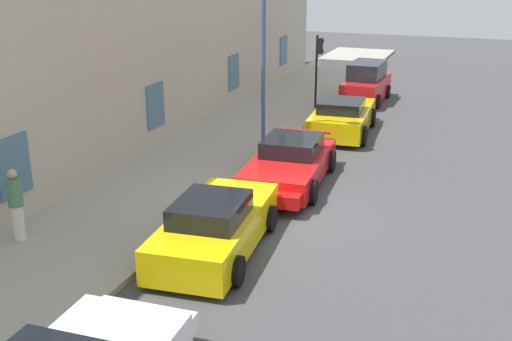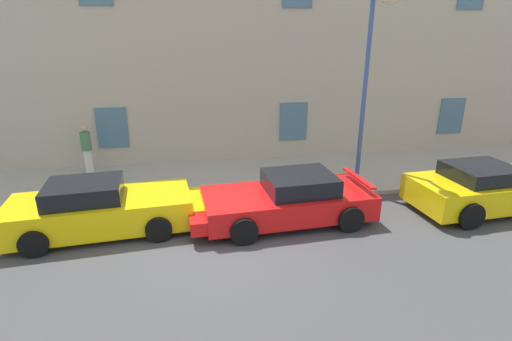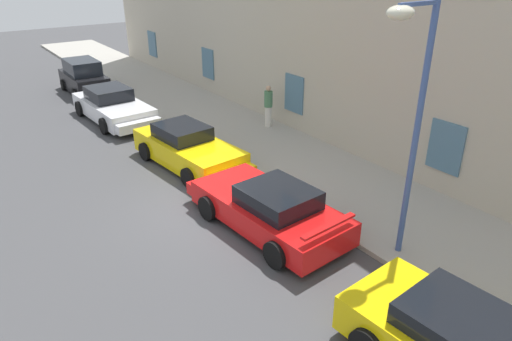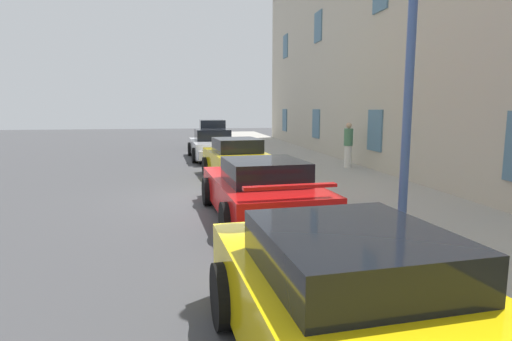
# 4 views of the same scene
# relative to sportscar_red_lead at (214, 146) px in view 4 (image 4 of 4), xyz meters

# --- Properties ---
(ground_plane) EXTENTS (80.00, 80.00, 0.00)m
(ground_plane) POSITION_rel_sportscar_red_lead_xyz_m (9.00, -0.55, -0.61)
(ground_plane) COLOR #444447
(sidewalk) EXTENTS (60.00, 4.04, 0.14)m
(sidewalk) POSITION_rel_sportscar_red_lead_xyz_m (9.00, 3.50, -0.54)
(sidewalk) COLOR #A8A399
(sidewalk) RESTS_ON ground
(sportscar_red_lead) EXTENTS (5.19, 2.40, 1.39)m
(sportscar_red_lead) POSITION_rel_sportscar_red_lead_xyz_m (0.00, 0.00, 0.00)
(sportscar_red_lead) COLOR white
(sportscar_red_lead) RESTS_ON ground
(sportscar_yellow_flank) EXTENTS (5.04, 2.36, 1.38)m
(sportscar_yellow_flank) POSITION_rel_sportscar_red_lead_xyz_m (6.24, 0.43, -0.01)
(sportscar_yellow_flank) COLOR yellow
(sportscar_yellow_flank) RESTS_ON ground
(sportscar_white_middle) EXTENTS (5.05, 2.45, 1.32)m
(sportscar_white_middle) POSITION_rel_sportscar_red_lead_xyz_m (10.79, 0.23, -0.02)
(sportscar_white_middle) COLOR red
(sportscar_white_middle) RESTS_ON ground
(sportscar_tail_end) EXTENTS (4.97, 2.42, 1.35)m
(sportscar_tail_end) POSITION_rel_sportscar_red_lead_xyz_m (17.05, 0.06, 0.01)
(sportscar_tail_end) COLOR yellow
(sportscar_tail_end) RESTS_ON ground
(hatchback_distant) EXTENTS (3.71, 1.85, 1.72)m
(hatchback_distant) POSITION_rel_sportscar_red_lead_xyz_m (-5.40, 0.31, 0.17)
(hatchback_distant) COLOR black
(hatchback_distant) RESTS_ON ground
(pedestrian_admiring) EXTENTS (0.38, 0.38, 1.72)m
(pedestrian_admiring) POSITION_rel_sportscar_red_lead_xyz_m (4.74, 4.82, 0.41)
(pedestrian_admiring) COLOR silver
(pedestrian_admiring) RESTS_ON sidewalk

